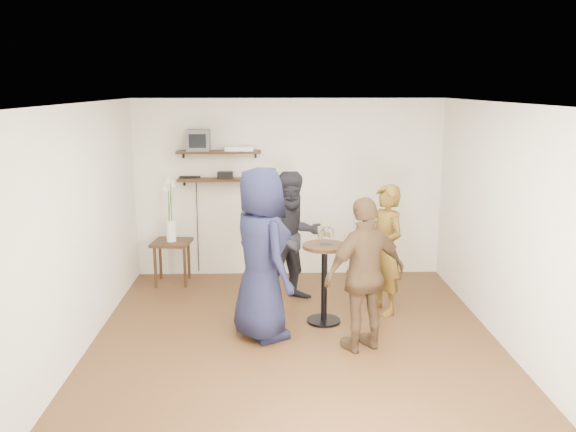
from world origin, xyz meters
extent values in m
cube|color=#452B16|center=(0.00, 0.00, -0.02)|extent=(4.50, 5.00, 0.04)
cube|color=white|center=(0.00, 0.00, 2.62)|extent=(4.50, 5.00, 0.04)
cube|color=white|center=(0.00, 2.52, 1.30)|extent=(4.50, 0.04, 2.60)
cube|color=white|center=(0.00, -2.52, 1.30)|extent=(4.50, 0.04, 2.60)
cube|color=white|center=(-2.27, 0.00, 1.30)|extent=(0.04, 5.00, 2.60)
cube|color=white|center=(2.27, 0.00, 1.30)|extent=(0.04, 5.00, 2.60)
cube|color=black|center=(-1.00, 2.38, 1.85)|extent=(1.20, 0.25, 0.04)
cube|color=black|center=(-1.00, 2.38, 1.45)|extent=(1.20, 0.25, 0.04)
cube|color=#59595B|center=(-1.28, 2.38, 2.02)|extent=(0.32, 0.30, 0.30)
cube|color=silver|center=(-0.71, 2.38, 1.90)|extent=(0.40, 0.24, 0.06)
cube|color=black|center=(-0.92, 2.38, 1.52)|extent=(0.22, 0.10, 0.10)
cube|color=black|center=(-1.43, 2.42, 1.48)|extent=(0.30, 0.05, 0.03)
cube|color=black|center=(-1.67, 2.08, 0.60)|extent=(0.57, 0.57, 0.04)
cylinder|color=black|center=(-1.88, 1.87, 0.29)|extent=(0.04, 0.04, 0.58)
cylinder|color=black|center=(-1.47, 1.87, 0.29)|extent=(0.04, 0.04, 0.58)
cylinder|color=black|center=(-1.88, 2.29, 0.29)|extent=(0.04, 0.04, 0.58)
cylinder|color=black|center=(-1.47, 2.29, 0.29)|extent=(0.04, 0.04, 0.58)
cylinder|color=white|center=(-1.67, 2.08, 0.77)|extent=(0.14, 0.14, 0.30)
cylinder|color=#2D641C|center=(-1.69, 2.08, 1.07)|extent=(0.01, 0.07, 0.54)
cone|color=white|center=(-1.73, 2.08, 1.40)|extent=(0.07, 0.08, 0.12)
cylinder|color=#2D641C|center=(-1.66, 2.09, 1.10)|extent=(0.03, 0.05, 0.60)
cone|color=white|center=(-1.63, 2.11, 1.45)|extent=(0.10, 0.12, 0.12)
cylinder|color=#2D641C|center=(-1.67, 2.06, 1.13)|extent=(0.10, 0.08, 0.65)
cone|color=white|center=(-1.67, 2.03, 1.51)|extent=(0.13, 0.12, 0.13)
cylinder|color=black|center=(0.36, 0.54, 0.94)|extent=(0.52, 0.52, 0.04)
cylinder|color=black|center=(0.36, 0.54, 0.47)|extent=(0.07, 0.07, 0.89)
cylinder|color=black|center=(0.36, 0.54, 0.02)|extent=(0.40, 0.40, 0.03)
cylinder|color=silver|center=(0.31, 0.50, 0.96)|extent=(0.06, 0.06, 0.00)
cylinder|color=silver|center=(0.31, 0.50, 1.01)|extent=(0.01, 0.01, 0.09)
cylinder|color=silver|center=(0.31, 0.50, 1.11)|extent=(0.07, 0.07, 0.11)
cylinder|color=#DDC45B|center=(0.31, 0.50, 1.08)|extent=(0.06, 0.06, 0.06)
cylinder|color=silver|center=(0.43, 0.52, 0.96)|extent=(0.06, 0.06, 0.00)
cylinder|color=silver|center=(0.43, 0.52, 1.01)|extent=(0.01, 0.01, 0.09)
cylinder|color=silver|center=(0.43, 0.52, 1.10)|extent=(0.07, 0.07, 0.11)
cylinder|color=#DDC45B|center=(0.43, 0.52, 1.08)|extent=(0.06, 0.06, 0.06)
cylinder|color=silver|center=(0.34, 0.60, 0.96)|extent=(0.06, 0.06, 0.00)
cylinder|color=silver|center=(0.34, 0.60, 1.00)|extent=(0.01, 0.01, 0.09)
cylinder|color=silver|center=(0.34, 0.60, 1.10)|extent=(0.07, 0.07, 0.11)
cylinder|color=#DDC45B|center=(0.34, 0.60, 1.08)|extent=(0.06, 0.06, 0.06)
cylinder|color=silver|center=(0.39, 0.56, 0.96)|extent=(0.06, 0.06, 0.00)
cylinder|color=silver|center=(0.39, 0.56, 1.01)|extent=(0.01, 0.01, 0.09)
cylinder|color=silver|center=(0.39, 0.56, 1.11)|extent=(0.07, 0.07, 0.11)
cylinder|color=#DDC45B|center=(0.39, 0.56, 1.09)|extent=(0.06, 0.06, 0.06)
imported|color=#A02A12|center=(1.14, 0.86, 0.81)|extent=(0.58, 0.69, 1.61)
imported|color=black|center=(0.03, 1.31, 0.86)|extent=(1.02, 0.93, 1.71)
imported|color=black|center=(-0.38, 0.14, 0.96)|extent=(0.99, 1.12, 1.93)
imported|color=#4E3621|center=(0.72, -0.22, 0.83)|extent=(1.05, 0.78, 1.66)
camera|label=1|loc=(-0.26, -6.32, 2.77)|focal=38.00mm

